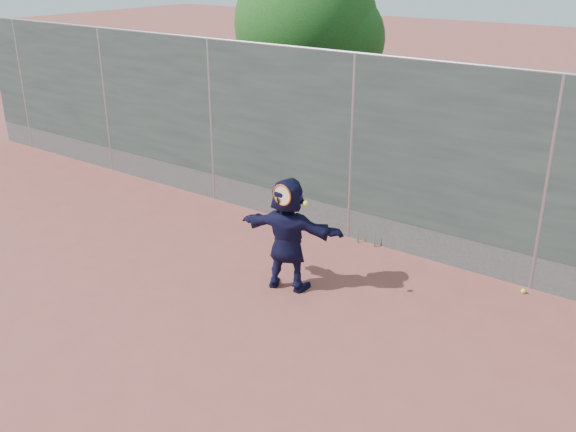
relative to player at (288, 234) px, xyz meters
The scene contains 7 objects.
ground 1.72m from the player, 98.21° to the right, with size 80.00×80.00×0.00m, color #9E4C42.
player is the anchor object (origin of this frame).
ball_ground 3.37m from the player, 32.87° to the left, with size 0.07×0.07×0.07m, color yellow.
fence 2.15m from the player, 96.20° to the left, with size 20.00×0.06×3.03m.
swing_action 0.66m from the player, 66.82° to the right, with size 0.56×0.13×0.51m.
tree_left 6.28m from the player, 121.26° to the left, with size 3.15×3.00×4.53m.
weed_clump 2.00m from the player, 87.64° to the left, with size 0.68×0.07×0.30m.
Camera 1 is at (4.98, -4.97, 4.38)m, focal length 40.00 mm.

